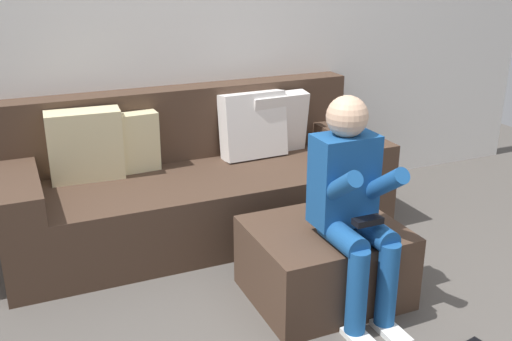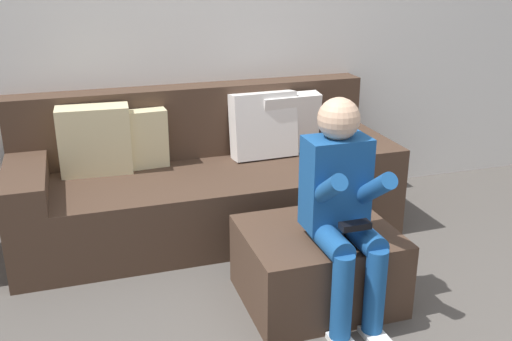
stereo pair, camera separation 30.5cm
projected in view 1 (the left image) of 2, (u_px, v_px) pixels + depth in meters
wall_back at (197, 17)px, 3.83m from camera, size 5.52×0.10×2.61m
couch_sectional at (196, 182)px, 3.74m from camera, size 2.35×0.89×0.89m
ottoman at (324, 262)px, 3.04m from camera, size 0.76×0.64×0.39m
person_seated at (353, 199)px, 2.77m from camera, size 0.30×0.56×1.09m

